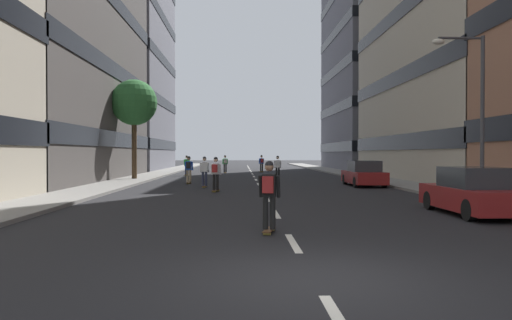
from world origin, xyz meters
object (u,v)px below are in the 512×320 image
skater_2 (216,172)px  skater_7 (187,164)px  skater_1 (262,162)px  skater_5 (189,168)px  parked_car_mid (364,174)px  parked_car_near (473,193)px  skater_0 (278,166)px  skater_3 (225,163)px  street_tree_near (134,103)px  streetlamp_right (473,99)px  skater_4 (204,170)px  skater_6 (269,192)px

skater_2 → skater_7: 18.18m
skater_1 → skater_5: same height
parked_car_mid → skater_7: size_ratio=2.47×
skater_1 → skater_5: size_ratio=1.00×
parked_car_near → skater_1: skater_1 is taller
skater_0 → skater_2: bearing=-109.6°
skater_3 → skater_5: size_ratio=1.00×
skater_3 → street_tree_near: bearing=-115.6°
streetlamp_right → skater_0: streetlamp_right is taller
parked_car_near → streetlamp_right: streetlamp_right is taller
parked_car_near → parked_car_mid: same height
skater_1 → skater_4: (-4.27, -22.11, -0.03)m
skater_3 → skater_7: bearing=-120.8°
skater_0 → skater_2: same height
streetlamp_right → skater_1: streetlamp_right is taller
skater_6 → skater_0: bearing=85.0°
skater_1 → parked_car_mid: bearing=-76.3°
skater_4 → skater_3: bearing=88.4°
skater_3 → skater_4: 19.99m
parked_car_mid → skater_3: (-8.89, 19.09, 0.32)m
parked_car_mid → street_tree_near: 16.99m
parked_car_near → skater_0: 21.31m
skater_2 → skater_4: 3.34m
skater_0 → skater_5: size_ratio=1.00×
street_tree_near → parked_car_near: bearing=-52.8°
street_tree_near → streetlamp_right: 23.30m
skater_4 → street_tree_near: bearing=127.8°
parked_car_mid → skater_6: size_ratio=2.47×
street_tree_near → skater_3: size_ratio=4.00×
street_tree_near → skater_1: 18.45m
skater_0 → skater_7: size_ratio=1.00×
skater_2 → skater_5: same height
skater_5 → skater_4: bearing=-68.9°
skater_4 → skater_7: size_ratio=1.00×
skater_6 → skater_5: bearing=101.8°
parked_car_near → street_tree_near: (-15.02, 19.82, 4.86)m
streetlamp_right → skater_6: streetlamp_right is taller
skater_7 → parked_car_mid: bearing=-48.6°
streetlamp_right → parked_car_mid: bearing=101.1°
skater_2 → skater_4: bearing=103.9°
streetlamp_right → skater_0: 18.42m
parked_car_near → skater_4: size_ratio=2.47×
skater_7 → parked_car_near: bearing=-66.1°
skater_3 → skater_4: (-0.56, -19.98, -0.03)m
street_tree_near → skater_0: 11.42m
skater_0 → skater_4: size_ratio=1.00×
street_tree_near → skater_2: 13.03m
skater_0 → skater_6: (-2.10, -24.09, 0.03)m
parked_car_mid → skater_4: bearing=-174.6°
skater_6 → street_tree_near: bearing=109.8°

